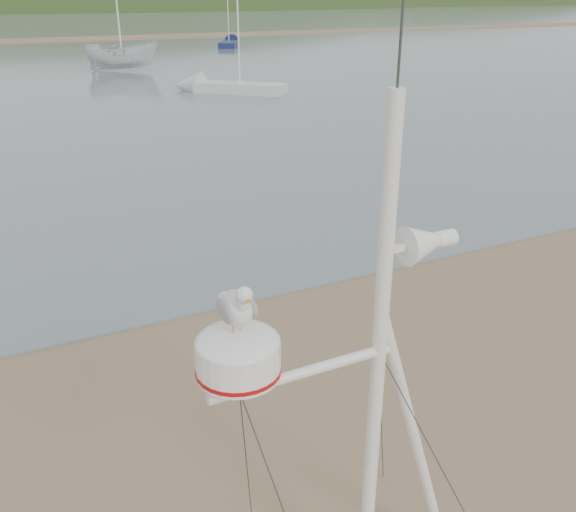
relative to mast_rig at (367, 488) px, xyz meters
name	(u,v)px	position (x,y,z in m)	size (l,w,h in m)	color
hill_ridge	(32,68)	(16.94, 236.50, -20.96)	(620.00, 180.00, 80.00)	#223515
mast_rig	(367,488)	(0.00, 0.00, 0.00)	(2.33, 2.48, 5.25)	white
boat_white	(120,32)	(6.85, 39.60, 1.19)	(1.82, 1.87, 4.83)	silver
sailboat_white_near	(213,86)	(8.96, 28.12, -0.96)	(5.48, 5.33, 6.14)	silver
sailboat_blue_far	(231,43)	(21.02, 55.94, -0.96)	(4.28, 6.20, 6.21)	#15214A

